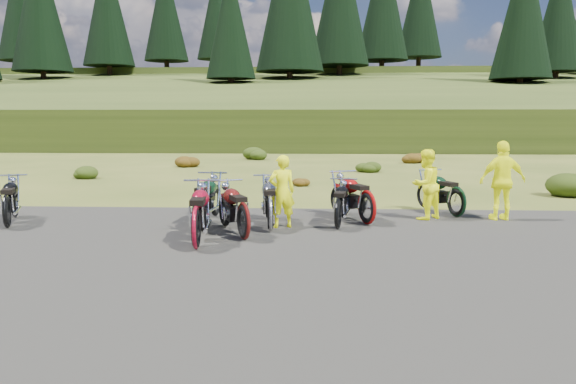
# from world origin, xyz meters

# --- Properties ---
(ground) EXTENTS (300.00, 300.00, 0.00)m
(ground) POSITION_xyz_m (0.00, 0.00, 0.00)
(ground) COLOR #404C19
(ground) RESTS_ON ground
(gravel_pad) EXTENTS (20.00, 12.00, 0.04)m
(gravel_pad) POSITION_xyz_m (0.00, -2.00, 0.00)
(gravel_pad) COLOR black
(gravel_pad) RESTS_ON ground
(hill_slope) EXTENTS (300.00, 45.97, 9.37)m
(hill_slope) POSITION_xyz_m (0.00, 50.00, 0.00)
(hill_slope) COLOR #2D3B13
(hill_slope) RESTS_ON ground
(hill_plateau) EXTENTS (300.00, 90.00, 9.17)m
(hill_plateau) POSITION_xyz_m (0.00, 110.00, 0.00)
(hill_plateau) COLOR #2D3B13
(hill_plateau) RESTS_ON ground
(conifer_15) EXTENTS (7.92, 7.92, 20.00)m
(conifer_15) POSITION_xyz_m (-45.00, 76.00, 20.16)
(conifer_15) COLOR black
(conifer_15) RESTS_ON ground
(conifer_17) EXTENTS (7.04, 7.04, 18.00)m
(conifer_17) POSITION_xyz_m (-33.00, 57.00, 15.97)
(conifer_17) COLOR black
(conifer_17) RESTS_ON ground
(conifer_18) EXTENTS (6.60, 6.60, 17.00)m
(conifer_18) POSITION_xyz_m (-27.00, 63.00, 16.66)
(conifer_18) COLOR black
(conifer_18) RESTS_ON ground
(conifer_19) EXTENTS (6.16, 6.16, 16.00)m
(conifer_19) POSITION_xyz_m (-21.00, 69.00, 17.36)
(conifer_19) COLOR black
(conifer_19) RESTS_ON ground
(conifer_20) EXTENTS (5.72, 5.72, 15.00)m
(conifer_20) POSITION_xyz_m (-15.00, 75.00, 17.65)
(conifer_20) COLOR black
(conifer_20) RESTS_ON ground
(conifer_21) EXTENTS (5.28, 5.28, 14.00)m
(conifer_21) POSITION_xyz_m (-9.00, 50.00, 12.56)
(conifer_21) COLOR black
(conifer_21) RESTS_ON ground
(conifer_24) EXTENTS (7.04, 7.04, 18.00)m
(conifer_24) POSITION_xyz_m (9.00, 68.00, 18.16)
(conifer_24) COLOR black
(conifer_24) RESTS_ON ground
(conifer_25) EXTENTS (6.60, 6.60, 17.00)m
(conifer_25) POSITION_xyz_m (15.00, 74.00, 18.66)
(conifer_25) COLOR black
(conifer_25) RESTS_ON ground
(conifer_26) EXTENTS (6.16, 6.16, 16.00)m
(conifer_26) POSITION_xyz_m (21.00, 49.00, 13.37)
(conifer_26) COLOR black
(conifer_26) RESTS_ON ground
(conifer_27) EXTENTS (5.72, 5.72, 15.00)m
(conifer_27) POSITION_xyz_m (27.00, 55.00, 14.06)
(conifer_27) COLOR black
(conifer_27) RESTS_ON ground
(shrub_1) EXTENTS (1.03, 1.03, 0.61)m
(shrub_1) POSITION_xyz_m (-9.10, 11.30, 0.31)
(shrub_1) COLOR black
(shrub_1) RESTS_ON ground
(shrub_2) EXTENTS (1.30, 1.30, 0.77)m
(shrub_2) POSITION_xyz_m (-6.20, 16.60, 0.38)
(shrub_2) COLOR #5A240B
(shrub_2) RESTS_ON ground
(shrub_3) EXTENTS (1.56, 1.56, 0.92)m
(shrub_3) POSITION_xyz_m (-3.30, 21.90, 0.46)
(shrub_3) COLOR black
(shrub_3) RESTS_ON ground
(shrub_4) EXTENTS (0.77, 0.77, 0.45)m
(shrub_4) POSITION_xyz_m (-0.40, 9.20, 0.23)
(shrub_4) COLOR #5A240B
(shrub_4) RESTS_ON ground
(shrub_5) EXTENTS (1.03, 1.03, 0.61)m
(shrub_5) POSITION_xyz_m (2.50, 14.50, 0.31)
(shrub_5) COLOR black
(shrub_5) RESTS_ON ground
(shrub_6) EXTENTS (1.30, 1.30, 0.77)m
(shrub_6) POSITION_xyz_m (5.40, 19.80, 0.38)
(shrub_6) COLOR #5A240B
(shrub_6) RESTS_ON ground
(shrub_7) EXTENTS (1.56, 1.56, 0.92)m
(shrub_7) POSITION_xyz_m (8.30, 7.10, 0.46)
(shrub_7) COLOR black
(shrub_7) RESTS_ON ground
(motorcycle_0) EXTENTS (1.44, 2.19, 1.09)m
(motorcycle_0) POSITION_xyz_m (-6.49, 1.00, 0.00)
(motorcycle_0) COLOR black
(motorcycle_0) RESTS_ON ground
(motorcycle_1) EXTENTS (0.99, 2.31, 1.18)m
(motorcycle_1) POSITION_xyz_m (-1.96, -0.75, 0.00)
(motorcycle_1) COLOR maroon
(motorcycle_1) RESTS_ON ground
(motorcycle_2) EXTENTS (0.89, 2.23, 1.14)m
(motorcycle_2) POSITION_xyz_m (-2.32, 1.21, 0.00)
(motorcycle_2) COLOR black
(motorcycle_2) RESTS_ON ground
(motorcycle_3) EXTENTS (0.96, 2.20, 1.11)m
(motorcycle_3) POSITION_xyz_m (-0.74, 1.00, 0.00)
(motorcycle_3) COLOR #99999D
(motorcycle_3) RESTS_ON ground
(motorcycle_4) EXTENTS (1.51, 2.20, 1.10)m
(motorcycle_4) POSITION_xyz_m (-1.19, 0.09, 0.00)
(motorcycle_4) COLOR #55100E
(motorcycle_4) RESTS_ON ground
(motorcycle_5) EXTENTS (0.93, 2.02, 1.02)m
(motorcycle_5) POSITION_xyz_m (0.70, 1.22, 0.00)
(motorcycle_5) COLOR black
(motorcycle_5) RESTS_ON ground
(motorcycle_6) EXTENTS (1.57, 2.28, 1.14)m
(motorcycle_6) POSITION_xyz_m (1.37, 1.85, 0.00)
(motorcycle_6) COLOR #9C0C0B
(motorcycle_6) RESTS_ON ground
(motorcycle_7) EXTENTS (1.42, 2.19, 1.09)m
(motorcycle_7) POSITION_xyz_m (3.62, 2.92, 0.00)
(motorcycle_7) COLOR black
(motorcycle_7) RESTS_ON ground
(person_middle) EXTENTS (0.66, 0.53, 1.59)m
(person_middle) POSITION_xyz_m (-0.52, 1.41, 0.79)
(person_middle) COLOR #F7FD0D
(person_middle) RESTS_ON ground
(person_right_a) EXTENTS (1.02, 0.99, 1.66)m
(person_right_a) POSITION_xyz_m (2.80, 2.58, 0.83)
(person_right_a) COLOR #F7FD0D
(person_right_a) RESTS_ON ground
(person_right_b) EXTENTS (1.14, 0.60, 1.86)m
(person_right_b) POSITION_xyz_m (4.58, 2.58, 0.93)
(person_right_b) COLOR #F7FD0D
(person_right_b) RESTS_ON ground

